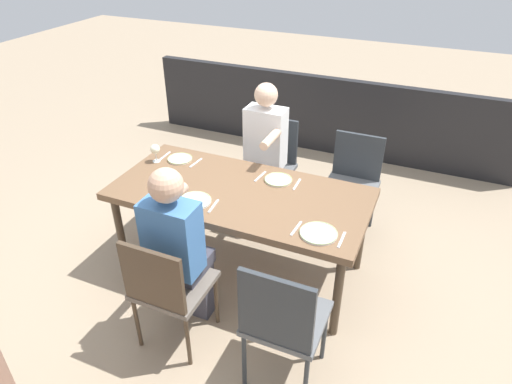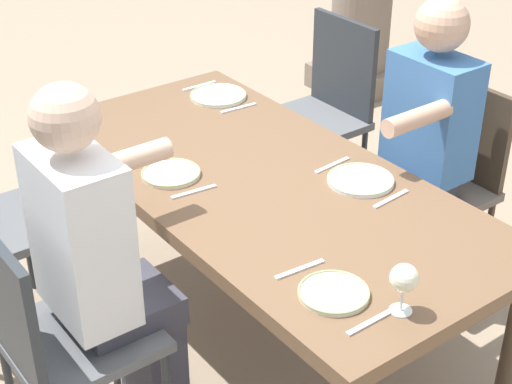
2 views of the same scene
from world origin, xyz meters
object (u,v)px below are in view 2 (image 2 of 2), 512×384
Objects in this scene: chair_mid_north at (442,173)px; plate_3 at (334,293)px; diner_man_white at (104,265)px; plate_2 at (361,180)px; dining_table at (262,193)px; plate_1 at (171,173)px; wine_glass_3 at (404,279)px; diner_woman_green at (417,148)px; chair_mid_south at (53,331)px; chair_west_north at (323,104)px; plate_0 at (218,95)px.

plate_3 is (0.56, -1.11, 0.23)m from chair_mid_north.
diner_man_white reaches higher than plate_2.
plate_1 is (-0.21, -0.25, 0.07)m from dining_table.
wine_glass_3 is (0.59, -0.41, 0.10)m from plate_2.
diner_woman_green is 5.99× the size of plate_1.
plate_2 is at bearing 83.29° from chair_mid_south.
plate_3 reaches higher than dining_table.
diner_woman_green is 8.37× the size of wine_glass_3.
chair_mid_north reaches higher than plate_3.
wine_glass_3 is at bearing 5.71° from plate_1.
chair_west_north is at bearing 166.37° from diner_woman_green.
chair_mid_north is 5.77× the size of wine_glass_3.
diner_woman_green reaches higher than plate_3.
diner_man_white reaches higher than wine_glass_3.
plate_3 is 0.21m from wine_glass_3.
chair_mid_south is 5.99× the size of wine_glass_3.
diner_man_white is at bearing -90.11° from chair_mid_north.
plate_1 is at bearing 125.46° from diner_man_white.
plate_1 is at bearing -174.29° from wine_glass_3.
chair_mid_north is 1.01m from plate_0.
diner_man_white is (0.76, -1.55, 0.15)m from chair_west_north.
plate_0 is 1.15× the size of plate_1.
plate_2 is at bearing -73.16° from diner_woman_green.
chair_mid_north is at bearing 36.97° from plate_0.
dining_table is 1.45× the size of diner_man_white.
plate_0 is at bearing 131.98° from plate_1.
chair_mid_north is at bearing 125.52° from wine_glass_3.
diner_man_white is 8.58× the size of wine_glass_3.
plate_2 is (0.23, 0.26, 0.07)m from dining_table.
wine_glass_3 is (1.49, -1.02, 0.29)m from chair_west_north.
chair_west_north is 1.75m from plate_3.
chair_mid_south is at bearing -96.71° from plate_2.
plate_3 is at bearing -40.15° from chair_west_north.
chair_west_north is 1.83m from wine_glass_3.
dining_table is at bearing 169.79° from wine_glass_3.
dining_table is 8.92× the size of plate_1.
wine_glass_3 is at bearing 36.02° from diner_man_white.
diner_man_white reaches higher than chair_west_north.
wine_glass_3 reaches higher than plate_0.
diner_woman_green is 1.11m from wine_glass_3.
chair_mid_south is 0.25m from diner_man_white.
plate_0 is at bearing 164.21° from wine_glass_3.
plate_3 is (0.66, -0.25, 0.07)m from dining_table.
diner_man_white is 0.71m from plate_3.
diner_woman_green is 0.89m from plate_0.
diner_man_white is 5.52× the size of plate_2.
wine_glass_3 is (0.72, -0.83, 0.16)m from diner_woman_green.
plate_0 is (-0.68, 0.28, 0.07)m from dining_table.
plate_0 is (-0.78, -0.59, 0.23)m from chair_mid_north.
chair_mid_north reaches higher than dining_table.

